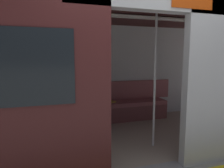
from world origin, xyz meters
The scene contains 7 objects.
train_car centered at (0.07, -1.12, 1.50)m, with size 6.40×2.56×2.29m.
bench_seat centered at (0.00, -2.05, 0.33)m, with size 2.97×0.44×0.43m.
person_seated centered at (0.26, -2.00, 0.66)m, with size 0.55×0.69×1.16m.
handbag centered at (0.73, -2.12, 0.52)m, with size 0.26×0.15×0.17m.
book centered at (-0.16, -2.13, 0.45)m, with size 0.15×0.22×0.03m, color gold.
grab_pole_door centered at (0.44, -0.52, 1.08)m, with size 0.04×0.04×2.15m, color silver.
grab_pole_far centered at (-0.44, -0.64, 1.08)m, with size 0.04×0.04×2.15m, color silver.
Camera 1 is at (1.14, 2.17, 1.45)m, focal length 32.36 mm.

